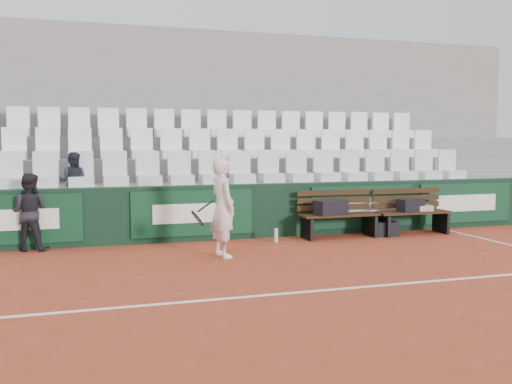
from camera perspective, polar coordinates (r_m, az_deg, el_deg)
name	(u,v)px	position (r m, az deg, el deg)	size (l,w,h in m)	color
ground	(273,295)	(6.81, 1.74, -10.24)	(80.00, 80.00, 0.00)	#AB3F26
court_baseline	(273,294)	(6.80, 1.74, -10.21)	(18.00, 0.06, 0.01)	white
back_barrier	(206,212)	(10.51, -5.05, -2.06)	(18.00, 0.34, 1.00)	black
grandstand_tier_front	(195,209)	(11.11, -6.10, -1.69)	(18.00, 0.95, 1.00)	gray
grandstand_tier_mid	(186,193)	(12.02, -7.00, -0.11)	(18.00, 0.95, 1.45)	gray
grandstand_tier_back	(178,180)	(12.94, -7.77, 1.24)	(18.00, 0.95, 1.90)	gray
grandstand_rear_wall	(173,125)	(13.53, -8.28, 6.69)	(18.00, 0.30, 4.40)	gray
seat_row_front	(197,167)	(10.88, -5.96, 2.48)	(11.90, 0.44, 0.63)	silver
seat_row_mid	(187,143)	(11.80, -6.90, 4.85)	(11.90, 0.44, 0.63)	white
seat_row_back	(179,123)	(12.74, -7.71, 6.87)	(11.90, 0.44, 0.63)	white
bench_left	(339,226)	(10.82, 8.30, -3.36)	(1.50, 0.56, 0.45)	#372010
bench_right	(412,223)	(11.52, 15.36, -2.98)	(1.50, 0.56, 0.45)	#351F10
sports_bag_left	(331,207)	(10.66, 7.52, -1.52)	(0.63, 0.27, 0.27)	black
sports_bag_right	(411,205)	(11.47, 15.22, -1.27)	(0.52, 0.24, 0.24)	black
towel	(422,208)	(11.64, 16.24, -1.55)	(0.38, 0.27, 0.10)	#C7B881
sports_bag_ground	(386,229)	(11.19, 12.85, -3.61)	(0.45, 0.27, 0.27)	black
water_bottle_near	(276,235)	(10.23, 2.01, -4.35)	(0.07, 0.07, 0.25)	silver
water_bottle_far	(396,228)	(11.33, 13.85, -3.55)	(0.07, 0.07, 0.26)	#ADBBC4
tennis_player	(222,207)	(8.88, -3.38, -1.54)	(0.74, 0.63, 1.56)	white
ball_kid	(29,212)	(10.09, -21.74, -1.88)	(0.62, 0.49, 1.28)	black
spectator_c	(73,157)	(10.70, -17.87, 3.38)	(0.52, 0.40, 1.06)	#1E232D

